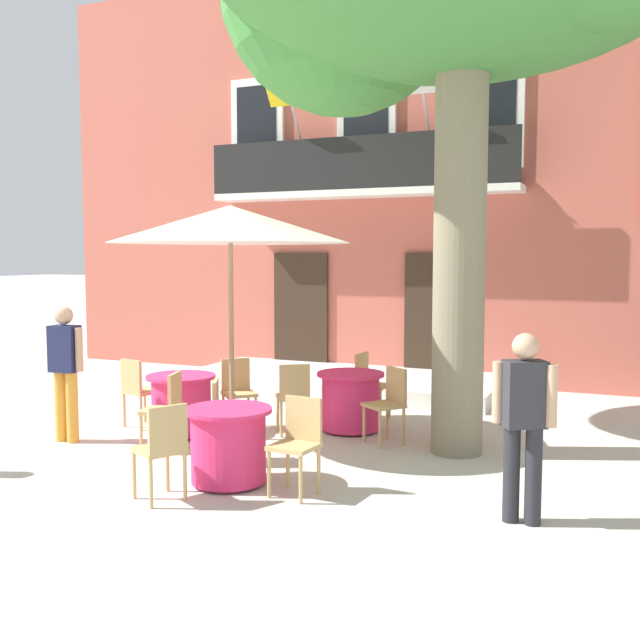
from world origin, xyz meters
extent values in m
plane|color=beige|center=(0.00, 0.00, 0.00)|extent=(120.00, 120.00, 0.00)
cube|color=#BC5B4C|center=(0.24, 7.00, 3.75)|extent=(13.00, 4.00, 7.50)
cube|color=#332319|center=(-1.06, 4.97, 1.15)|extent=(1.10, 0.08, 2.30)
cube|color=#332319|center=(1.54, 4.97, 1.15)|extent=(1.10, 0.08, 2.30)
cube|color=silver|center=(-1.96, 4.96, 4.65)|extent=(1.10, 0.08, 1.90)
cube|color=black|center=(-1.96, 4.93, 4.65)|extent=(0.84, 0.04, 1.60)
cube|color=silver|center=(0.24, 4.96, 4.65)|extent=(1.10, 0.08, 1.90)
cube|color=black|center=(0.24, 4.93, 4.65)|extent=(0.84, 0.04, 1.60)
cube|color=silver|center=(2.44, 4.96, 4.65)|extent=(1.10, 0.08, 1.90)
cube|color=black|center=(2.44, 4.93, 4.65)|extent=(0.84, 0.04, 1.60)
cube|color=silver|center=(0.24, 4.67, 3.34)|extent=(5.60, 0.65, 0.12)
cube|color=black|center=(0.24, 4.38, 3.85)|extent=(5.60, 0.06, 0.90)
cylinder|color=#B2B2B7|center=(-0.96, 4.50, 4.75)|extent=(0.04, 0.95, 1.33)
cube|color=yellow|center=(-0.96, 4.05, 5.05)|extent=(0.60, 0.29, 0.38)
cylinder|color=#B2B2B7|center=(1.44, 4.50, 4.75)|extent=(0.04, 0.95, 1.33)
cube|color=white|center=(1.44, 4.05, 5.05)|extent=(0.60, 0.29, 0.38)
cylinder|color=#995638|center=(-2.06, 4.70, 3.54)|extent=(0.33, 0.33, 0.29)
ellipsoid|color=#38843D|center=(-2.06, 4.70, 3.92)|extent=(0.43, 0.43, 0.46)
cylinder|color=#995638|center=(0.24, 4.70, 3.54)|extent=(0.28, 0.28, 0.27)
ellipsoid|color=#38843D|center=(0.24, 4.70, 3.90)|extent=(0.36, 0.36, 0.45)
cylinder|color=#995638|center=(2.54, 4.70, 3.57)|extent=(0.32, 0.32, 0.33)
ellipsoid|color=#2D7533|center=(2.54, 4.70, 3.91)|extent=(0.42, 0.42, 0.35)
cube|color=silver|center=(0.24, 3.84, 0.12)|extent=(5.26, 2.31, 0.25)
cylinder|color=#7F755B|center=(2.94, 0.60, 2.18)|extent=(0.58, 0.58, 4.36)
cylinder|color=#E52D66|center=(-0.42, 0.03, 0.37)|extent=(0.74, 0.74, 0.68)
cylinder|color=#E52D66|center=(-0.42, 0.03, 0.74)|extent=(0.86, 0.86, 0.04)
cylinder|color=#2D2823|center=(-0.42, 0.03, 0.01)|extent=(0.44, 0.44, 0.03)
cylinder|color=tan|center=(-1.27, 0.42, 0.23)|extent=(0.04, 0.04, 0.45)
cylinder|color=tan|center=(-0.94, 0.34, 0.23)|extent=(0.04, 0.04, 0.45)
cylinder|color=tan|center=(-1.35, 0.09, 0.23)|extent=(0.04, 0.04, 0.45)
cylinder|color=tan|center=(-1.02, 0.01, 0.23)|extent=(0.04, 0.04, 0.45)
cube|color=tan|center=(-1.15, 0.21, 0.47)|extent=(0.48, 0.48, 0.04)
cube|color=tan|center=(-1.19, 0.04, 0.70)|extent=(0.38, 0.13, 0.42)
cylinder|color=tan|center=(-0.34, -0.90, 0.23)|extent=(0.04, 0.04, 0.45)
cylinder|color=tan|center=(-0.43, -0.57, 0.23)|extent=(0.04, 0.04, 0.45)
cylinder|color=tan|center=(-0.01, -0.81, 0.23)|extent=(0.04, 0.04, 0.45)
cylinder|color=tan|center=(-0.10, -0.48, 0.23)|extent=(0.04, 0.04, 0.45)
cube|color=tan|center=(-0.22, -0.69, 0.47)|extent=(0.49, 0.49, 0.04)
cube|color=tan|center=(-0.04, -0.64, 0.70)|extent=(0.14, 0.38, 0.42)
cylinder|color=tan|center=(0.35, 0.57, 0.23)|extent=(0.04, 0.04, 0.45)
cylinder|color=tan|center=(0.11, 0.32, 0.23)|extent=(0.04, 0.04, 0.45)
cylinder|color=tan|center=(0.11, 0.81, 0.23)|extent=(0.04, 0.04, 0.45)
cylinder|color=tan|center=(-0.13, 0.56, 0.23)|extent=(0.04, 0.04, 0.45)
cube|color=tan|center=(0.11, 0.57, 0.47)|extent=(0.57, 0.57, 0.04)
cube|color=tan|center=(-0.02, 0.69, 0.70)|extent=(0.30, 0.30, 0.42)
cylinder|color=#E52D66|center=(1.14, -1.45, 0.37)|extent=(0.74, 0.74, 0.68)
cylinder|color=#E52D66|center=(1.14, -1.45, 0.74)|extent=(0.86, 0.86, 0.04)
cylinder|color=#2D2823|center=(1.14, -1.45, 0.01)|extent=(0.44, 0.44, 0.03)
cylinder|color=tan|center=(0.87, -0.55, 0.23)|extent=(0.04, 0.04, 0.45)
cylinder|color=tan|center=(1.03, -0.86, 0.23)|extent=(0.04, 0.04, 0.45)
cylinder|color=tan|center=(0.57, -0.71, 0.23)|extent=(0.04, 0.04, 0.45)
cylinder|color=tan|center=(0.72, -1.01, 0.23)|extent=(0.04, 0.04, 0.45)
cube|color=tan|center=(0.80, -0.78, 0.47)|extent=(0.54, 0.54, 0.04)
cube|color=tan|center=(0.64, -0.86, 0.70)|extent=(0.21, 0.36, 0.42)
cylinder|color=tan|center=(0.57, -2.19, 0.23)|extent=(0.04, 0.04, 0.45)
cylinder|color=tan|center=(0.72, -1.89, 0.23)|extent=(0.04, 0.04, 0.45)
cylinder|color=tan|center=(0.87, -2.34, 0.23)|extent=(0.04, 0.04, 0.45)
cylinder|color=tan|center=(1.03, -2.04, 0.23)|extent=(0.04, 0.04, 0.45)
cube|color=tan|center=(0.80, -2.12, 0.47)|extent=(0.54, 0.54, 0.04)
cube|color=tan|center=(0.96, -2.20, 0.70)|extent=(0.21, 0.36, 0.42)
cylinder|color=tan|center=(2.04, -1.70, 0.23)|extent=(0.04, 0.04, 0.45)
cylinder|color=tan|center=(1.70, -1.67, 0.23)|extent=(0.04, 0.04, 0.45)
cylinder|color=tan|center=(2.07, -1.36, 0.23)|extent=(0.04, 0.04, 0.45)
cylinder|color=tan|center=(1.73, -1.33, 0.23)|extent=(0.04, 0.04, 0.45)
cube|color=tan|center=(1.89, -1.52, 0.47)|extent=(0.43, 0.43, 0.04)
cube|color=tan|center=(1.90, -1.34, 0.70)|extent=(0.38, 0.07, 0.42)
cylinder|color=#E52D66|center=(1.46, 1.07, 0.37)|extent=(0.74, 0.74, 0.68)
cylinder|color=#E52D66|center=(1.46, 1.07, 0.74)|extent=(0.86, 0.86, 0.04)
cylinder|color=#2D2823|center=(1.46, 1.07, 0.01)|extent=(0.44, 0.44, 0.03)
cylinder|color=tan|center=(0.60, 0.70, 0.23)|extent=(0.04, 0.04, 0.45)
cylinder|color=tan|center=(0.88, 0.89, 0.23)|extent=(0.04, 0.04, 0.45)
cylinder|color=tan|center=(0.79, 0.42, 0.23)|extent=(0.04, 0.04, 0.45)
cylinder|color=tan|center=(1.07, 0.61, 0.23)|extent=(0.04, 0.04, 0.45)
cube|color=tan|center=(0.83, 0.65, 0.47)|extent=(0.55, 0.55, 0.04)
cube|color=tan|center=(0.93, 0.50, 0.70)|extent=(0.34, 0.24, 0.42)
cylinder|color=tan|center=(2.09, 0.38, 0.23)|extent=(0.04, 0.04, 0.45)
cylinder|color=tan|center=(1.82, 0.59, 0.23)|extent=(0.04, 0.04, 0.45)
cylinder|color=tan|center=(2.29, 0.65, 0.23)|extent=(0.04, 0.04, 0.45)
cylinder|color=tan|center=(2.02, 0.86, 0.23)|extent=(0.04, 0.04, 0.45)
cube|color=tan|center=(2.05, 0.62, 0.47)|extent=(0.56, 0.56, 0.04)
cube|color=tan|center=(2.16, 0.76, 0.70)|extent=(0.33, 0.26, 0.42)
cylinder|color=tan|center=(1.69, 1.98, 0.23)|extent=(0.04, 0.04, 0.45)
cylinder|color=tan|center=(1.66, 1.64, 0.23)|extent=(0.04, 0.04, 0.45)
cylinder|color=tan|center=(1.35, 2.00, 0.23)|extent=(0.04, 0.04, 0.45)
cylinder|color=tan|center=(1.33, 1.66, 0.23)|extent=(0.04, 0.04, 0.45)
cube|color=tan|center=(1.51, 1.82, 0.47)|extent=(0.43, 0.43, 0.04)
cube|color=tan|center=(1.33, 1.83, 0.70)|extent=(0.07, 0.38, 0.42)
cylinder|color=#997A56|center=(0.28, 0.09, 1.27)|extent=(0.06, 0.06, 2.55)
cylinder|color=#333333|center=(0.28, 0.09, 0.04)|extent=(0.44, 0.44, 0.08)
cone|color=silver|center=(0.28, 0.09, 2.62)|extent=(2.90, 2.90, 0.45)
cylinder|color=#232328|center=(3.86, -1.39, 0.41)|extent=(0.14, 0.14, 0.82)
cylinder|color=#232328|center=(4.04, -1.39, 0.41)|extent=(0.14, 0.14, 0.82)
cube|color=#2D2D33|center=(3.95, -1.39, 1.10)|extent=(0.40, 0.36, 0.56)
sphere|color=tan|center=(3.95, -1.39, 1.50)|extent=(0.22, 0.22, 0.22)
cylinder|color=tan|center=(3.73, -1.39, 1.10)|extent=(0.09, 0.09, 0.52)
cylinder|color=tan|center=(4.17, -1.39, 1.10)|extent=(0.09, 0.09, 0.52)
cylinder|color=gold|center=(-1.60, -0.80, 0.43)|extent=(0.14, 0.14, 0.86)
cylinder|color=gold|center=(-1.42, -0.80, 0.43)|extent=(0.14, 0.14, 0.86)
cube|color=#1E2347|center=(-1.51, -0.80, 1.14)|extent=(0.36, 0.26, 0.56)
sphere|color=tan|center=(-1.51, -0.80, 1.54)|extent=(0.22, 0.22, 0.22)
cylinder|color=tan|center=(-1.73, -0.80, 1.14)|extent=(0.09, 0.09, 0.52)
cylinder|color=tan|center=(-1.29, -0.80, 1.14)|extent=(0.09, 0.09, 0.52)
camera|label=1|loc=(4.78, -7.57, 2.25)|focal=41.07mm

